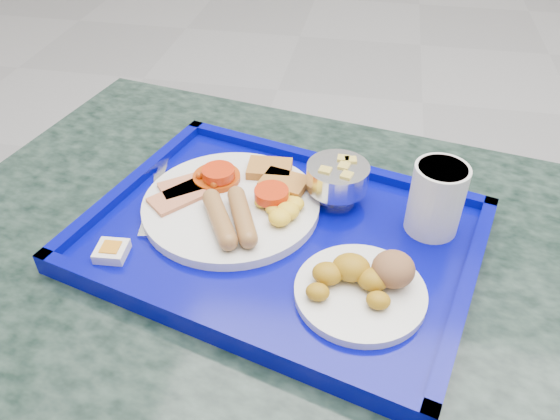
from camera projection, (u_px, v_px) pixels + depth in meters
name	position (u px, v px, depth m)	size (l,w,h in m)	color
floor	(430.00, 339.00, 1.45)	(6.00, 6.00, 0.00)	#959598
table	(307.00, 346.00, 0.82)	(1.21, 0.92, 0.68)	gray
tray	(280.00, 237.00, 0.73)	(0.58, 0.49, 0.03)	#03048B
main_plate	(236.00, 201.00, 0.76)	(0.25, 0.25, 0.04)	silver
bread_plate	(364.00, 283.00, 0.63)	(0.15, 0.15, 0.05)	silver
fruit_bowl	(338.00, 177.00, 0.76)	(0.09, 0.09, 0.06)	silver
juice_cup	(437.00, 197.00, 0.70)	(0.07, 0.07, 0.10)	silver
spoon	(186.00, 178.00, 0.82)	(0.08, 0.16, 0.01)	silver
knife	(155.00, 194.00, 0.79)	(0.01, 0.18, 0.00)	silver
jam_packet	(112.00, 251.00, 0.69)	(0.04, 0.04, 0.02)	white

